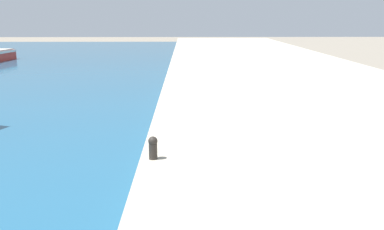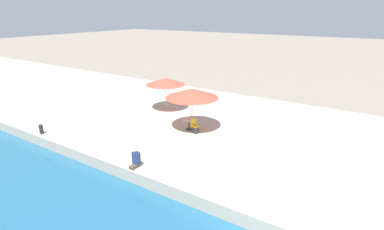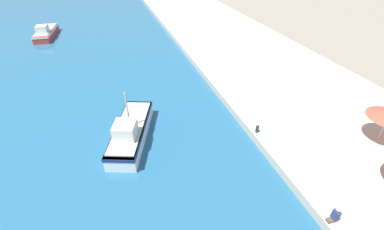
% 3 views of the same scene
% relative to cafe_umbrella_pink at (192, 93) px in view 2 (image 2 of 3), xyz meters
% --- Properties ---
extents(cafe_umbrella_pink, '(3.40, 3.40, 2.78)m').
position_rel_cafe_umbrella_pink_xyz_m(cafe_umbrella_pink, '(0.00, 0.00, 0.00)').
color(cafe_umbrella_pink, '#B7B7B7').
rests_on(cafe_umbrella_pink, quay_promenade).
extents(cafe_umbrella_white, '(3.03, 3.03, 2.55)m').
position_rel_cafe_umbrella_pink_xyz_m(cafe_umbrella_white, '(2.43, 4.01, -0.20)').
color(cafe_umbrella_white, '#B7B7B7').
rests_on(cafe_umbrella_white, quay_promenade).
extents(cafe_table, '(0.80, 0.80, 0.74)m').
position_rel_cafe_umbrella_pink_xyz_m(cafe_table, '(-0.15, 0.14, -1.95)').
color(cafe_table, '#333338').
rests_on(cafe_table, quay_promenade).
extents(cafe_chair_left, '(0.53, 0.54, 0.91)m').
position_rel_cafe_umbrella_pink_xyz_m(cafe_chair_left, '(-0.41, -0.53, -2.15)').
color(cafe_chair_left, '#2D2D33').
rests_on(cafe_chair_left, quay_promenade).
extents(person_at_quay, '(0.55, 0.36, 1.02)m').
position_rel_cafe_umbrella_pink_xyz_m(person_at_quay, '(-5.76, -0.39, -2.03)').
color(person_at_quay, brown).
rests_on(person_at_quay, quay_promenade).
extents(mooring_bollard, '(0.26, 0.26, 0.65)m').
position_rel_cafe_umbrella_pink_xyz_m(mooring_bollard, '(-5.85, 7.62, -2.13)').
color(mooring_bollard, '#2D2823').
rests_on(mooring_bollard, quay_promenade).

